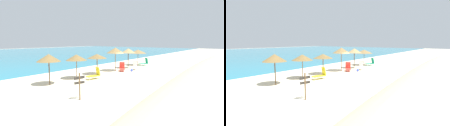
# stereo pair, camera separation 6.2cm
# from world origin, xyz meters

# --- Properties ---
(ground_plane) EXTENTS (160.00, 160.00, 0.00)m
(ground_plane) POSITION_xyz_m (0.00, 0.00, 0.00)
(ground_plane) COLOR beige
(beach_umbrella_0) EXTENTS (2.06, 2.06, 2.71)m
(beach_umbrella_0) POSITION_xyz_m (-8.76, 2.39, 2.38)
(beach_umbrella_0) COLOR brown
(beach_umbrella_0) RESTS_ON ground_plane
(beach_umbrella_1) EXTENTS (2.12, 2.12, 2.48)m
(beach_umbrella_1) POSITION_xyz_m (-5.55, 2.47, 2.18)
(beach_umbrella_1) COLOR brown
(beach_umbrella_1) RESTS_ON ground_plane
(beach_umbrella_2) EXTENTS (2.23, 2.23, 2.35)m
(beach_umbrella_2) POSITION_xyz_m (-2.49, 2.42, 2.10)
(beach_umbrella_2) COLOR brown
(beach_umbrella_2) RESTS_ON ground_plane
(beach_umbrella_3) EXTENTS (2.25, 2.25, 2.98)m
(beach_umbrella_3) POSITION_xyz_m (0.57, 2.05, 2.63)
(beach_umbrella_3) COLOR brown
(beach_umbrella_3) RESTS_ON ground_plane
(beach_umbrella_4) EXTENTS (2.02, 2.02, 2.79)m
(beach_umbrella_4) POSITION_xyz_m (3.59, 2.01, 2.47)
(beach_umbrella_4) COLOR brown
(beach_umbrella_4) RESTS_ON ground_plane
(beach_umbrella_5) EXTENTS (2.58, 2.58, 2.46)m
(beach_umbrella_5) POSITION_xyz_m (7.17, 2.40, 2.18)
(beach_umbrella_5) COLOR brown
(beach_umbrella_5) RESTS_ON ground_plane
(lounge_chair_0) EXTENTS (1.54, 0.99, 1.16)m
(lounge_chair_0) POSITION_xyz_m (3.12, 0.73, 0.45)
(lounge_chair_0) COLOR white
(lounge_chair_0) RESTS_ON ground_plane
(lounge_chair_1) EXTENTS (1.64, 1.40, 1.11)m
(lounge_chair_1) POSITION_xyz_m (1.19, 1.44, 0.42)
(lounge_chair_1) COLOR red
(lounge_chair_1) RESTS_ON ground_plane
(lounge_chair_2) EXTENTS (1.53, 1.20, 1.17)m
(lounge_chair_2) POSITION_xyz_m (7.71, 1.54, 0.45)
(lounge_chair_2) COLOR #199972
(lounge_chair_2) RESTS_ON ground_plane
(lounge_chair_3) EXTENTS (1.49, 0.93, 1.20)m
(lounge_chair_3) POSITION_xyz_m (-4.54, 0.97, 0.49)
(lounge_chair_3) COLOR yellow
(lounge_chair_3) RESTS_ON ground_plane
(wooden_signpost) EXTENTS (0.84, 0.24, 1.80)m
(wooden_signpost) POSITION_xyz_m (-9.98, -2.62, 1.07)
(wooden_signpost) COLOR brown
(wooden_signpost) RESTS_ON ground_plane
(beach_ball) EXTENTS (0.34, 0.34, 0.34)m
(beach_ball) POSITION_xyz_m (1.63, 0.27, 0.17)
(beach_ball) COLOR blue
(beach_ball) RESTS_ON ground_plane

